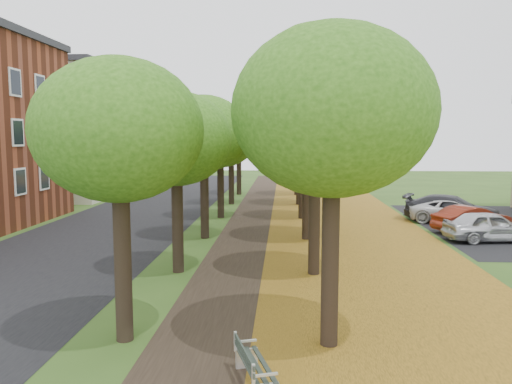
# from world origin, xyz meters

# --- Properties ---
(ground) EXTENTS (120.00, 120.00, 0.00)m
(ground) POSITION_xyz_m (0.00, 0.00, 0.00)
(ground) COLOR #2D4C19
(ground) RESTS_ON ground
(street_asphalt) EXTENTS (8.00, 70.00, 0.01)m
(street_asphalt) POSITION_xyz_m (-7.50, 15.00, 0.00)
(street_asphalt) COLOR black
(street_asphalt) RESTS_ON ground
(footpath) EXTENTS (3.20, 70.00, 0.01)m
(footpath) POSITION_xyz_m (0.00, 15.00, 0.00)
(footpath) COLOR black
(footpath) RESTS_ON ground
(leaf_verge) EXTENTS (7.50, 70.00, 0.01)m
(leaf_verge) POSITION_xyz_m (5.00, 15.00, 0.01)
(leaf_verge) COLOR #A5711E
(leaf_verge) RESTS_ON ground
(parking_lot) EXTENTS (9.00, 16.00, 0.01)m
(parking_lot) POSITION_xyz_m (13.50, 16.00, 0.00)
(parking_lot) COLOR black
(parking_lot) RESTS_ON ground
(tree_row_west) EXTENTS (4.26, 34.26, 6.75)m
(tree_row_west) POSITION_xyz_m (-2.20, 15.00, 4.91)
(tree_row_west) COLOR black
(tree_row_west) RESTS_ON ground
(tree_row_east) EXTENTS (4.26, 34.26, 6.75)m
(tree_row_east) POSITION_xyz_m (2.60, 15.00, 4.91)
(tree_row_east) COLOR black
(tree_row_east) RESTS_ON ground
(building_cream) EXTENTS (10.30, 20.30, 10.40)m
(building_cream) POSITION_xyz_m (-17.00, 33.00, 5.21)
(building_cream) COLOR beige
(building_cream) RESTS_ON ground
(bench) EXTENTS (0.96, 1.73, 0.79)m
(bench) POSITION_xyz_m (0.97, -2.02, 0.41)
(bench) COLOR #28332C
(bench) RESTS_ON ground
(car_silver) EXTENTS (4.28, 2.09, 1.41)m
(car_silver) POSITION_xyz_m (11.00, 11.94, 0.70)
(car_silver) COLOR silver
(car_silver) RESTS_ON ground
(car_red) EXTENTS (4.27, 2.93, 1.33)m
(car_red) POSITION_xyz_m (11.00, 14.18, 0.67)
(car_red) COLOR maroon
(car_red) RESTS_ON ground
(car_grey) EXTENTS (5.57, 4.07, 1.50)m
(car_grey) POSITION_xyz_m (11.00, 17.27, 0.75)
(car_grey) COLOR #2F2F33
(car_grey) RESTS_ON ground
(car_white) EXTENTS (5.07, 3.14, 1.31)m
(car_white) POSITION_xyz_m (11.00, 17.06, 0.65)
(car_white) COLOR silver
(car_white) RESTS_ON ground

